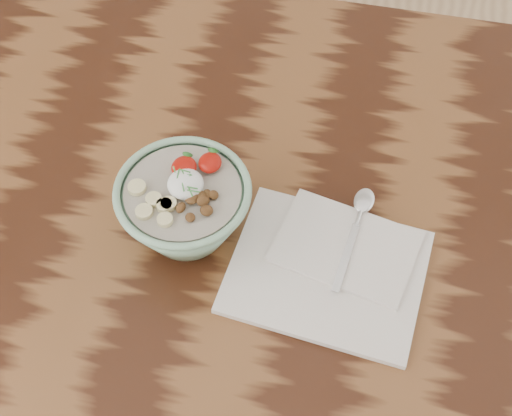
% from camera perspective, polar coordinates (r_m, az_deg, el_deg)
% --- Properties ---
extents(table, '(1.60, 0.90, 0.75)m').
position_cam_1_polar(table, '(1.06, 6.15, -3.58)').
color(table, '#34180D').
rests_on(table, ground).
extents(breakfast_bowl, '(0.17, 0.17, 0.12)m').
position_cam_1_polar(breakfast_bowl, '(0.92, -5.71, 0.11)').
color(breakfast_bowl, '#86B594').
rests_on(breakfast_bowl, table).
extents(napkin, '(0.27, 0.23, 0.02)m').
position_cam_1_polar(napkin, '(0.94, 6.00, -4.66)').
color(napkin, silver).
rests_on(napkin, table).
extents(spoon, '(0.04, 0.17, 0.01)m').
position_cam_1_polar(spoon, '(0.97, 8.30, -0.49)').
color(spoon, silver).
rests_on(spoon, napkin).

